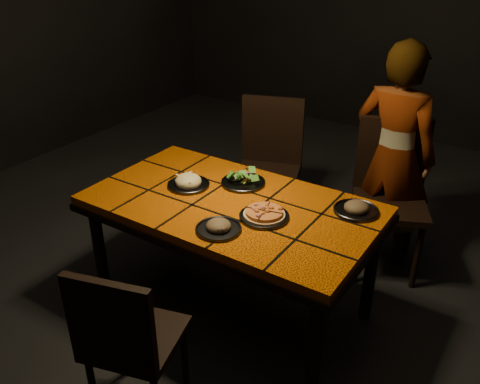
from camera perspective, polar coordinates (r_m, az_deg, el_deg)
The scene contains 11 objects.
room_shell at distance 2.55m, azimuth -1.11°, elevation 13.86°, with size 6.04×7.04×3.08m.
dining_table at distance 2.86m, azimuth -0.96°, elevation -2.47°, with size 1.62×0.92×0.75m.
chair_near at distance 2.38m, azimuth -12.70°, elevation -15.62°, with size 0.49×0.49×0.88m.
chair_far_left at distance 3.78m, azimuth 3.27°, elevation 3.77°, with size 0.58×0.58×1.02m.
chair_far_right at distance 3.50m, azimuth 16.50°, elevation 0.61°, with size 0.61×0.61×1.02m.
diner at distance 3.51m, azimuth 16.81°, elevation 3.90°, with size 0.56×0.37×1.53m, color brown.
plate_pizza at distance 2.66m, azimuth 2.74°, elevation -2.58°, with size 0.27×0.27×0.04m.
plate_pasta at distance 3.00m, azimuth -5.81°, elevation 1.05°, with size 0.25×0.25×0.08m.
plate_salad at distance 3.01m, azimuth 0.36°, elevation 1.35°, with size 0.26×0.26×0.07m.
plate_mushroom_a at distance 2.55m, azimuth -2.43°, elevation -3.93°, with size 0.23×0.23×0.08m.
plate_mushroom_b at distance 2.78m, azimuth 12.93°, elevation -1.80°, with size 0.24×0.24×0.08m.
Camera 1 is at (1.40, -2.04, 2.11)m, focal length 38.00 mm.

